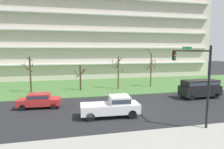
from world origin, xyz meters
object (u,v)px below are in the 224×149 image
Objects in this scene: tree_left at (80,77)px; pickup_white_near_left at (112,106)px; traffic_signal_mast at (194,70)px; van_black_center_right at (200,87)px; tree_far_left at (30,73)px; tree_right at (151,68)px; sedan_red_center_left at (39,100)px; tree_center at (118,71)px.

tree_left reaches higher than pickup_white_near_left.
pickup_white_near_left is 7.81m from traffic_signal_mast.
van_black_center_right reaches higher than pickup_white_near_left.
van_black_center_right is at bearing 22.04° from pickup_white_near_left.
traffic_signal_mast is (15.70, -15.43, 1.60)m from tree_far_left.
tree_right is (11.80, 0.45, 1.05)m from tree_left.
tree_far_left is 23.43m from van_black_center_right.
tree_right is 1.44× the size of sedan_red_center_left.
tree_right is 1.00× the size of traffic_signal_mast.
van_black_center_right is at bearing -42.29° from tree_center.
pickup_white_near_left is 1.22× the size of sedan_red_center_left.
tree_right reaches higher than tree_left.
tree_left is at bearing 0.73° from tree_far_left.
van_black_center_right is 10.05m from traffic_signal_mast.
pickup_white_near_left is at bearing -106.92° from tree_center.
tree_left is at bearing 101.76° from pickup_white_near_left.
tree_left is 0.60× the size of tree_right.
sedan_red_center_left is at bearing -143.40° from tree_center.
tree_left is 5.97m from tree_center.
traffic_signal_mast is (13.45, -7.27, 3.59)m from sedan_red_center_left.
tree_far_left is 0.81× the size of traffic_signal_mast.
tree_center is at bearing -140.02° from sedan_red_center_left.
tree_left is 11.85m from tree_right.
traffic_signal_mast is at bearing -101.55° from tree_right.
van_black_center_right is 0.81× the size of traffic_signal_mast.
van_black_center_right reaches higher than sedan_red_center_left.
tree_center is 13.65m from sedan_red_center_left.
tree_center is at bearing -173.70° from tree_right.
tree_far_left is 7.20m from tree_left.
sedan_red_center_left is at bearing -1.83° from van_black_center_right.
tree_far_left is at bearing 135.49° from traffic_signal_mast.
pickup_white_near_left is at bearing -80.68° from tree_left.
tree_center reaches higher than van_black_center_right.
tree_far_left is 8.69m from sedan_red_center_left.
tree_far_left is at bearing -22.23° from van_black_center_right.
van_black_center_right is at bearing 49.44° from traffic_signal_mast.
tree_far_left reaches higher than van_black_center_right.
tree_right reaches higher than sedan_red_center_left.
tree_right is at bearing 78.45° from traffic_signal_mast.
sedan_red_center_left is (-4.92, -8.24, -1.23)m from tree_left.
van_black_center_right is (12.67, 4.51, 0.38)m from pickup_white_near_left.
sedan_red_center_left is 0.69× the size of traffic_signal_mast.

